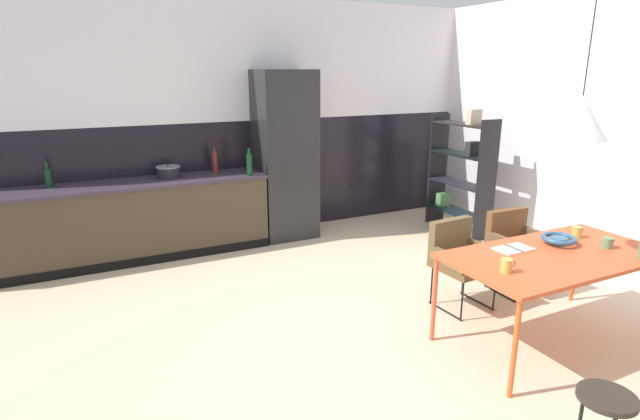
{
  "coord_description": "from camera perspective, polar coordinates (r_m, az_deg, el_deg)",
  "views": [
    {
      "loc": [
        -1.96,
        -3.04,
        2.1
      ],
      "look_at": [
        -0.08,
        0.75,
        0.91
      ],
      "focal_mm": 28.17,
      "sensor_mm": 36.0,
      "label": 1
    }
  ],
  "objects": [
    {
      "name": "bottle_wine_green",
      "position": [
        6.19,
        -11.84,
        5.36
      ],
      "size": [
        0.07,
        0.07,
        0.31
      ],
      "color": "maroon",
      "rests_on": "kitchen_counter"
    },
    {
      "name": "mug_short_terracotta",
      "position": [
        4.56,
        29.86,
        -3.25
      ],
      "size": [
        0.13,
        0.09,
        0.08
      ],
      "color": "#5B8456",
      "rests_on": "dining_table"
    },
    {
      "name": "pendant_lamp_over_table_near",
      "position": [
        4.02,
        27.45,
        9.29
      ],
      "size": [
        0.38,
        0.38,
        1.28
      ],
      "color": "black"
    },
    {
      "name": "bottle_oil_tall",
      "position": [
        6.03,
        -28.51,
        3.28
      ],
      "size": [
        0.08,
        0.08,
        0.28
      ],
      "color": "#0F3319",
      "rests_on": "kitchen_counter"
    },
    {
      "name": "ground_plane",
      "position": [
        4.18,
        5.8,
        -14.51
      ],
      "size": [
        8.74,
        8.74,
        0.0
      ],
      "primitive_type": "plane",
      "color": "beige"
    },
    {
      "name": "kitchen_counter",
      "position": [
        6.05,
        -21.65,
        -1.29
      ],
      "size": [
        3.3,
        0.63,
        0.89
      ],
      "color": "#3F3224",
      "rests_on": "ground"
    },
    {
      "name": "fruit_bowl",
      "position": [
        4.48,
        25.5,
        -2.99
      ],
      "size": [
        0.27,
        0.27,
        0.07
      ],
      "color": "#33607F",
      "rests_on": "dining_table"
    },
    {
      "name": "refrigerator_column",
      "position": [
        6.37,
        -3.98,
        6.18
      ],
      "size": [
        0.69,
        0.6,
        2.1
      ],
      "primitive_type": "cube",
      "color": "#232326",
      "rests_on": "ground"
    },
    {
      "name": "mug_white_ceramic",
      "position": [
        3.73,
        20.46,
        -5.94
      ],
      "size": [
        0.12,
        0.08,
        0.1
      ],
      "color": "gold",
      "rests_on": "dining_table"
    },
    {
      "name": "armchair_head_of_table",
      "position": [
        5.23,
        21.23,
        -3.18
      ],
      "size": [
        0.5,
        0.49,
        0.78
      ],
      "rotation": [
        0.0,
        0.0,
        3.11
      ],
      "color": "brown",
      "rests_on": "ground"
    },
    {
      "name": "mug_dark_espresso",
      "position": [
        4.71,
        27.15,
        -2.26
      ],
      "size": [
        0.12,
        0.08,
        0.1
      ],
      "color": "gold",
      "rests_on": "dining_table"
    },
    {
      "name": "dining_table",
      "position": [
        4.27,
        25.24,
        -5.06
      ],
      "size": [
        1.72,
        0.89,
        0.74
      ],
      "color": "#E0522A",
      "rests_on": "ground"
    },
    {
      "name": "cooking_pot",
      "position": [
        6.08,
        -16.83,
        4.18
      ],
      "size": [
        0.28,
        0.28,
        0.16
      ],
      "color": "black",
      "rests_on": "kitchen_counter"
    },
    {
      "name": "back_wall_panel_upper",
      "position": [
        6.48,
        -9.05,
        16.52
      ],
      "size": [
        6.73,
        0.12,
        1.47
      ],
      "primitive_type": "cube",
      "color": "white",
      "rests_on": "back_wall_splashback_dark"
    },
    {
      "name": "back_wall_splashback_dark",
      "position": [
        6.62,
        -8.5,
        3.66
      ],
      "size": [
        6.73,
        0.12,
        1.47
      ],
      "primitive_type": "cube",
      "color": "black",
      "rests_on": "ground"
    },
    {
      "name": "open_shelf_unit",
      "position": [
        6.85,
        15.72,
        4.44
      ],
      "size": [
        0.3,
        0.97,
        1.62
      ],
      "rotation": [
        0.0,
        0.0,
        -1.57
      ],
      "color": "black",
      "rests_on": "ground"
    },
    {
      "name": "side_stool",
      "position": [
        3.17,
        29.73,
        -18.6
      ],
      "size": [
        0.3,
        0.3,
        0.47
      ],
      "color": "#2D261E",
      "rests_on": "ground"
    },
    {
      "name": "bottle_vinegar_dark",
      "position": [
        5.98,
        -8.02,
        5.21
      ],
      "size": [
        0.07,
        0.07,
        0.32
      ],
      "color": "#0F3319",
      "rests_on": "kitchen_counter"
    },
    {
      "name": "open_book",
      "position": [
        4.22,
        21.12,
        -4.14
      ],
      "size": [
        0.29,
        0.18,
        0.02
      ],
      "color": "white",
      "rests_on": "dining_table"
    },
    {
      "name": "armchair_far_side",
      "position": [
        4.71,
        15.5,
        -4.73
      ],
      "size": [
        0.52,
        0.5,
        0.79
      ],
      "rotation": [
        0.0,
        0.0,
        3.21
      ],
      "color": "brown",
      "rests_on": "ground"
    }
  ]
}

